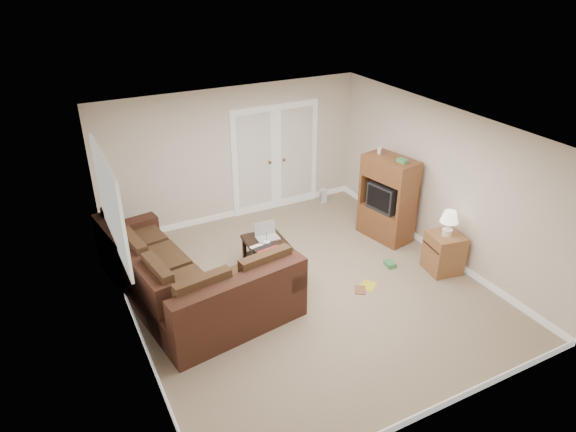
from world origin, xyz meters
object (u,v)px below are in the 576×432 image
coffee_table (272,260)px  tv_armoire (388,198)px  side_cabinet (444,250)px  sectional_sofa (186,284)px

coffee_table → tv_armoire: tv_armoire is taller
tv_armoire → side_cabinet: 1.39m
coffee_table → side_cabinet: bearing=-21.7°
tv_armoire → side_cabinet: bearing=-94.8°
tv_armoire → side_cabinet: (0.14, -1.33, -0.37)m
sectional_sofa → side_cabinet: 4.03m
coffee_table → side_cabinet: (2.48, -1.13, 0.11)m
sectional_sofa → coffee_table: size_ratio=2.51×
coffee_table → sectional_sofa: bearing=-171.5°
sectional_sofa → tv_armoire: (3.76, 0.34, 0.39)m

